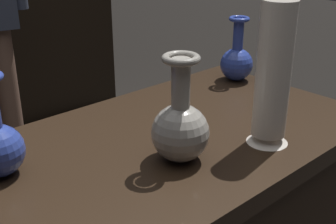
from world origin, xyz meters
TOP-DOWN VIEW (x-y plane):
  - vase_centerpiece at (-0.02, -0.11)m, footprint 0.13×0.13m
  - vase_tall_behind at (0.20, -0.19)m, footprint 0.10×0.10m
  - vase_left_accent at (0.52, 0.17)m, footprint 0.11×0.11m

SIDE VIEW (x-z plane):
  - vase_left_accent at x=0.52m, z-range 0.76..0.98m
  - vase_centerpiece at x=-0.02m, z-range 0.76..1.01m
  - vase_tall_behind at x=0.20m, z-range 0.79..1.15m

